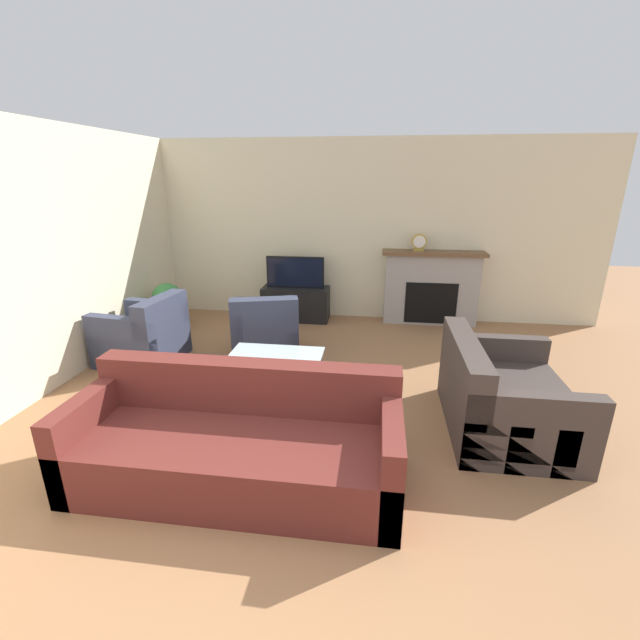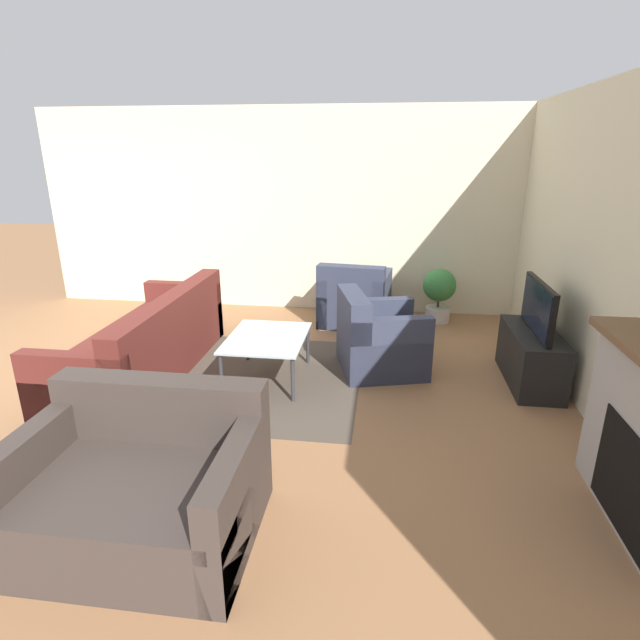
% 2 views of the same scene
% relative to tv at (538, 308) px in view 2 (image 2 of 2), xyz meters
% --- Properties ---
extents(ground_plane, '(20.00, 20.00, 0.00)m').
position_rel_tv_xyz_m(ground_plane, '(0.48, -4.74, -0.76)').
color(ground_plane, '#936642').
extents(wall_back, '(8.18, 0.06, 2.70)m').
position_rel_tv_xyz_m(wall_back, '(0.48, 0.32, 0.59)').
color(wall_back, beige).
rests_on(wall_back, ground_plane).
extents(wall_left, '(0.06, 8.04, 2.70)m').
position_rel_tv_xyz_m(wall_left, '(-2.14, -2.23, 0.59)').
color(wall_left, beige).
rests_on(wall_left, ground_plane).
extents(area_rug, '(2.14, 1.94, 0.00)m').
position_rel_tv_xyz_m(area_rug, '(0.26, -2.60, -0.76)').
color(area_rug, '#4C4238').
rests_on(area_rug, ground_plane).
extents(tv_stand, '(1.03, 0.42, 0.52)m').
position_rel_tv_xyz_m(tv_stand, '(-0.00, 0.00, -0.50)').
color(tv_stand, black).
rests_on(tv_stand, ground_plane).
extents(tv, '(0.89, 0.06, 0.48)m').
position_rel_tv_xyz_m(tv, '(0.00, 0.00, 0.00)').
color(tv, black).
rests_on(tv, tv_stand).
extents(couch_sectional, '(2.34, 0.90, 0.82)m').
position_rel_tv_xyz_m(couch_sectional, '(0.29, -3.76, -0.47)').
color(couch_sectional, '#5B231E').
rests_on(couch_sectional, ground_plane).
extents(couch_loveseat, '(1.00, 1.34, 0.82)m').
position_rel_tv_xyz_m(couch_loveseat, '(2.38, -2.78, -0.47)').
color(couch_loveseat, '#3D332D').
rests_on(couch_loveseat, ground_plane).
extents(armchair_by_window, '(0.95, 0.93, 0.82)m').
position_rel_tv_xyz_m(armchair_by_window, '(-1.53, -1.80, -0.46)').
color(armchair_by_window, '#33384C').
rests_on(armchair_by_window, ground_plane).
extents(armchair_accent, '(0.97, 0.98, 0.82)m').
position_rel_tv_xyz_m(armchair_accent, '(-0.11, -1.47, -0.46)').
color(armchair_accent, '#33384C').
rests_on(armchair_accent, ground_plane).
extents(coffee_table, '(0.94, 0.74, 0.44)m').
position_rel_tv_xyz_m(coffee_table, '(0.26, -2.53, -0.36)').
color(coffee_table, '#333338').
rests_on(coffee_table, ground_plane).
extents(potted_plant, '(0.42, 0.42, 0.70)m').
position_rel_tv_xyz_m(potted_plant, '(-1.75, -0.72, -0.35)').
color(potted_plant, beige).
rests_on(potted_plant, ground_plane).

